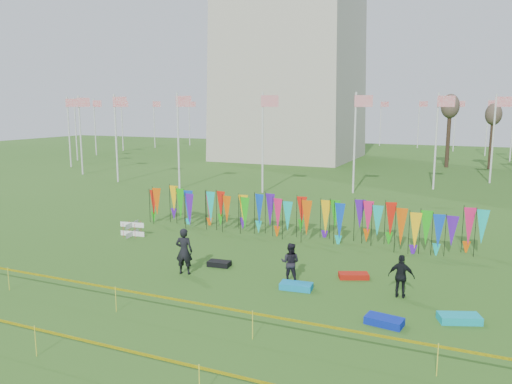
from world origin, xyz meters
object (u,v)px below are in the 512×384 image
at_px(kite_bag_turquoise, 296,286).
at_px(kite_bag_black, 219,264).
at_px(person_right, 401,276).
at_px(box_kite, 132,229).
at_px(person_left, 184,251).
at_px(kite_bag_teal, 459,318).
at_px(kite_bag_red, 354,276).
at_px(person_mid, 290,262).
at_px(kite_bag_blue, 384,321).

distance_m(kite_bag_turquoise, kite_bag_black, 4.20).
bearing_deg(kite_bag_black, person_right, -4.16).
xyz_separation_m(box_kite, person_left, (5.79, -4.12, 0.58)).
bearing_deg(box_kite, kite_bag_teal, -15.78).
xyz_separation_m(box_kite, kite_bag_red, (12.37, -1.86, -0.28)).
height_order(person_mid, kite_bag_black, person_mid).
height_order(kite_bag_turquoise, kite_bag_black, kite_bag_turquoise).
relative_size(box_kite, person_right, 0.49).
xyz_separation_m(person_left, kite_bag_blue, (8.44, -1.68, -0.85)).
distance_m(person_left, person_right, 8.65).
xyz_separation_m(person_left, kite_bag_red, (6.57, 2.26, -0.86)).
xyz_separation_m(box_kite, kite_bag_teal, (16.42, -4.64, -0.27)).
height_order(person_left, kite_bag_turquoise, person_left).
xyz_separation_m(person_mid, kite_bag_turquoise, (0.50, -0.69, -0.67)).
bearing_deg(kite_bag_red, person_left, -161.03).
bearing_deg(person_mid, kite_bag_black, -14.66).
relative_size(person_right, kite_bag_teal, 1.23).
distance_m(kite_bag_turquoise, kite_bag_blue, 4.05).
relative_size(box_kite, kite_bag_teal, 0.60).
height_order(box_kite, person_left, person_left).
height_order(kite_bag_black, kite_bag_teal, kite_bag_teal).
relative_size(box_kite, kite_bag_turquoise, 0.65).
xyz_separation_m(box_kite, person_mid, (10.14, -3.26, 0.40)).
distance_m(person_mid, kite_bag_black, 3.61).
xyz_separation_m(kite_bag_blue, kite_bag_teal, (2.19, 1.16, 0.00)).
distance_m(box_kite, kite_bag_teal, 17.07).
bearing_deg(box_kite, kite_bag_turquoise, -20.38).
relative_size(person_left, kite_bag_black, 2.01).
distance_m(person_right, kite_bag_blue, 2.69).
distance_m(person_mid, person_right, 4.25).
xyz_separation_m(person_left, kite_bag_turquoise, (4.84, 0.17, -0.85)).
bearing_deg(person_left, person_mid, 176.71).
xyz_separation_m(kite_bag_turquoise, kite_bag_red, (1.73, 2.09, -0.01)).
distance_m(kite_bag_blue, kite_bag_red, 4.37).
xyz_separation_m(person_mid, kite_bag_black, (-3.50, 0.61, -0.68)).
xyz_separation_m(person_right, kite_bag_red, (-2.02, 1.35, -0.69)).
relative_size(box_kite, person_left, 0.40).
bearing_deg(kite_bag_blue, kite_bag_black, 157.42).
distance_m(box_kite, person_left, 7.13).
distance_m(kite_bag_turquoise, kite_bag_red, 2.71).
height_order(box_kite, kite_bag_red, box_kite).
xyz_separation_m(kite_bag_red, kite_bag_black, (-5.72, -0.79, 0.00)).
height_order(person_left, person_mid, person_left).
bearing_deg(kite_bag_blue, kite_bag_turquoise, 152.77).
distance_m(kite_bag_blue, kite_bag_black, 8.22).
height_order(box_kite, person_right, person_right).
height_order(person_left, kite_bag_black, person_left).
relative_size(kite_bag_blue, kite_bag_teal, 0.90).
bearing_deg(box_kite, person_right, -12.58).
distance_m(person_right, kite_bag_turquoise, 3.88).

